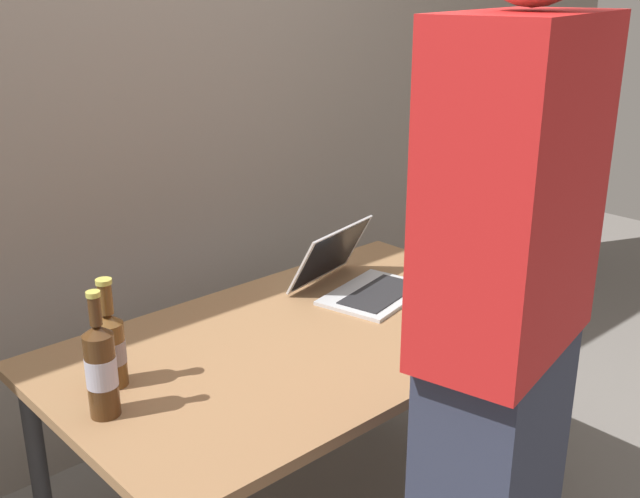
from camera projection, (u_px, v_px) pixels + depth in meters
desk at (310, 354)px, 2.22m from camera, size 1.50×0.87×0.70m
laptop at (358, 278)px, 2.48m from camera, size 0.42×0.42×0.21m
beer_bottle_brown at (110, 346)px, 1.88m from camera, size 0.08×0.08×0.29m
beer_bottle_green at (100, 368)px, 1.75m from camera, size 0.07×0.07×0.31m
person_figure at (501, 347)px, 1.57m from camera, size 0.49×0.36×1.87m
back_wall at (138, 93)px, 2.61m from camera, size 6.00×0.10×2.60m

